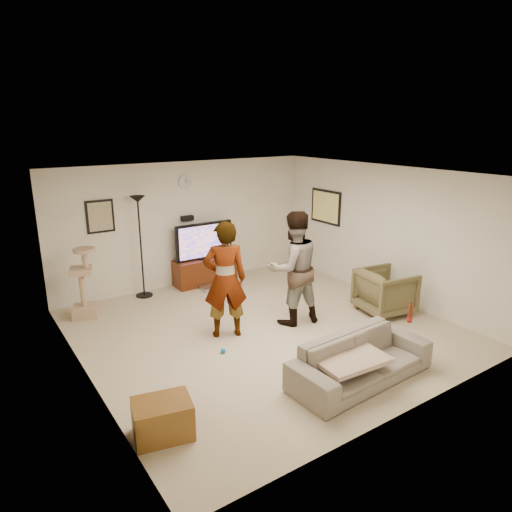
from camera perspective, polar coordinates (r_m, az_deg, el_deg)
floor at (r=7.57m, az=0.93°, el=-9.11°), size 5.50×5.50×0.02m
ceiling at (r=6.87m, az=1.03°, el=10.22°), size 5.50×5.50×0.02m
wall_back at (r=9.44m, az=-8.66°, el=3.95°), size 5.50×0.04×2.50m
wall_front at (r=5.24m, az=18.60°, el=-6.90°), size 5.50×0.04×2.50m
wall_left at (r=6.05m, az=-20.93°, el=-3.99°), size 0.04×5.50×2.50m
wall_right at (r=8.93m, az=15.60°, el=2.84°), size 0.04×5.50×2.50m
wall_clock at (r=9.27m, az=-8.81°, el=9.06°), size 0.26×0.04×0.26m
wall_speaker at (r=9.36m, az=-8.54°, el=4.67°), size 0.25×0.10×0.10m
picture_back at (r=8.77m, az=-18.78°, el=4.67°), size 0.42×0.03×0.52m
picture_right at (r=9.96m, az=8.65°, el=6.07°), size 0.03×0.78×0.62m
tv_stand at (r=9.59m, az=-6.33°, el=-1.81°), size 1.30×0.45×0.54m
console_box at (r=9.30m, az=-5.63°, el=-3.92°), size 0.40×0.30×0.07m
tv at (r=9.42m, az=-6.45°, el=1.90°), size 1.24×0.08×0.74m
tv_screen at (r=9.38m, az=-6.32°, el=1.84°), size 1.14×0.01×0.65m
floor_lamp at (r=8.89m, az=-14.09°, el=1.03°), size 0.32×0.32×1.94m
cat_tree at (r=8.34m, az=-20.80°, el=-3.14°), size 0.50×0.50×1.23m
person_left at (r=7.04m, az=-3.87°, el=-2.95°), size 0.79×0.66×1.84m
person_right at (r=7.51m, az=4.66°, el=-1.52°), size 1.02×0.85×1.89m
sofa at (r=6.22m, az=12.91°, el=-12.43°), size 2.03×0.87×0.58m
throw_blanket at (r=6.02m, az=11.39°, el=-12.26°), size 0.95×0.76×0.06m
beer_bottle at (r=6.69m, az=18.60°, el=-6.81°), size 0.06×0.06×0.25m
armchair at (r=8.35m, az=15.75°, el=-4.27°), size 0.99×0.97×0.78m
side_table at (r=5.28m, az=-11.52°, el=-19.18°), size 0.70×0.58×0.41m
toy_ball at (r=6.84m, az=-4.10°, el=-11.66°), size 0.08×0.08×0.08m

